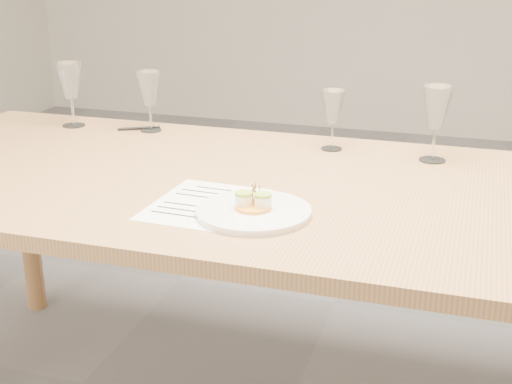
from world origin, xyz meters
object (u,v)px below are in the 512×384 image
(wine_glass_1, at_px, (149,89))
(wine_glass_3, at_px, (437,109))
(recipe_sheet, at_px, (205,204))
(wine_glass_0, at_px, (70,82))
(dining_table, at_px, (284,208))
(dinner_plate, at_px, (253,211))
(ballpoint_pen, at_px, (139,128))
(wine_glass_2, at_px, (333,108))

(wine_glass_1, xyz_separation_m, wine_glass_3, (0.92, -0.06, 0.01))
(recipe_sheet, relative_size, wine_glass_0, 1.46)
(dining_table, xyz_separation_m, wine_glass_3, (0.35, 0.33, 0.22))
(dinner_plate, height_order, ballpoint_pen, dinner_plate)
(wine_glass_3, bearing_deg, wine_glass_0, 177.98)
(dining_table, xyz_separation_m, dinner_plate, (-0.01, -0.24, 0.08))
(ballpoint_pen, bearing_deg, dinner_plate, -76.19)
(dining_table, relative_size, ballpoint_pen, 19.01)
(dinner_plate, distance_m, wine_glass_0, 1.04)
(recipe_sheet, xyz_separation_m, ballpoint_pen, (-0.47, 0.60, 0.00))
(wine_glass_3, bearing_deg, ballpoint_pen, 176.15)
(wine_glass_1, relative_size, wine_glass_3, 0.92)
(wine_glass_1, height_order, wine_glass_2, wine_glass_1)
(dinner_plate, height_order, wine_glass_3, wine_glass_3)
(dining_table, height_order, recipe_sheet, recipe_sheet)
(wine_glass_1, bearing_deg, recipe_sheet, -54.45)
(recipe_sheet, bearing_deg, wine_glass_3, 49.92)
(recipe_sheet, xyz_separation_m, wine_glass_0, (-0.70, 0.57, 0.15))
(wine_glass_1, bearing_deg, wine_glass_3, -3.96)
(ballpoint_pen, bearing_deg, wine_glass_2, -33.28)
(dinner_plate, bearing_deg, dining_table, 87.93)
(ballpoint_pen, relative_size, wine_glass_0, 0.58)
(ballpoint_pen, bearing_deg, wine_glass_1, -31.70)
(ballpoint_pen, relative_size, wine_glass_3, 0.58)
(recipe_sheet, height_order, wine_glass_3, wine_glass_3)
(dinner_plate, relative_size, recipe_sheet, 0.85)
(wine_glass_2, bearing_deg, dining_table, -97.89)
(wine_glass_0, distance_m, wine_glass_2, 0.90)
(recipe_sheet, distance_m, ballpoint_pen, 0.76)
(recipe_sheet, bearing_deg, dinner_plate, -10.63)
(wine_glass_1, bearing_deg, dining_table, -34.49)
(wine_glass_1, bearing_deg, dinner_plate, -48.27)
(dining_table, xyz_separation_m, wine_glass_1, (-0.57, 0.39, 0.21))
(dining_table, distance_m, ballpoint_pen, 0.73)
(recipe_sheet, distance_m, wine_glass_1, 0.74)
(dinner_plate, distance_m, wine_glass_2, 0.60)
(wine_glass_2, height_order, wine_glass_3, wine_glass_3)
(wine_glass_2, bearing_deg, wine_glass_0, 179.08)
(dinner_plate, relative_size, wine_glass_3, 1.24)
(ballpoint_pen, bearing_deg, wine_glass_0, 155.45)
(ballpoint_pen, relative_size, wine_glass_2, 0.70)
(wine_glass_2, bearing_deg, recipe_sheet, -108.87)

